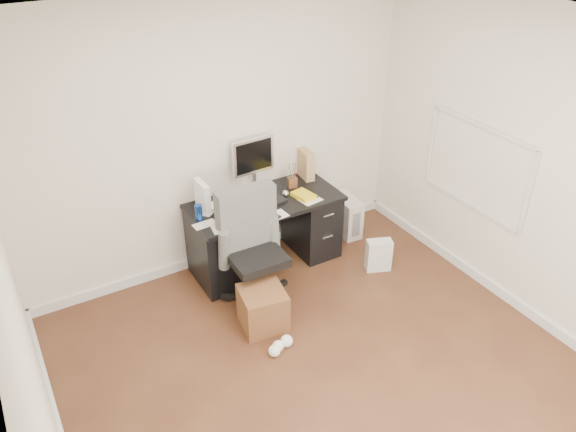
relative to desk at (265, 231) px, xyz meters
name	(u,v)px	position (x,y,z in m)	size (l,w,h in m)	color
ground	(331,378)	(-0.30, -1.65, -0.40)	(4.00, 4.00, 0.00)	#432215
room_shell	(342,197)	(-0.27, -1.62, 1.26)	(4.02, 4.02, 2.71)	silver
desk	(265,231)	(0.00, 0.00, 0.00)	(1.50, 0.70, 0.75)	black
loose_papers	(249,208)	(-0.20, -0.05, 0.35)	(1.10, 0.60, 0.00)	white
lcd_monitor	(253,164)	(0.02, 0.26, 0.63)	(0.45, 0.26, 0.57)	silver
keyboard	(267,204)	(-0.02, -0.09, 0.36)	(0.40, 0.14, 0.02)	black
computer_mouse	(285,193)	(0.22, -0.03, 0.38)	(0.07, 0.07, 0.07)	silver
travel_mug	(199,213)	(-0.69, -0.01, 0.43)	(0.07, 0.07, 0.15)	#16419C
white_binder	(203,196)	(-0.59, 0.14, 0.50)	(0.12, 0.25, 0.29)	white
magazine_file	(306,164)	(0.61, 0.23, 0.50)	(0.13, 0.26, 0.30)	#AD7C54
pen_cup	(292,175)	(0.38, 0.11, 0.48)	(0.11, 0.11, 0.26)	brown
yellow_book	(304,195)	(0.37, -0.13, 0.37)	(0.17, 0.22, 0.04)	yellow
paper_remote	(276,215)	(-0.04, -0.30, 0.36)	(0.22, 0.17, 0.02)	white
office_chair	(256,251)	(-0.35, -0.48, 0.16)	(0.63, 0.63, 1.12)	#4E514E
pc_tower	(346,215)	(1.06, 0.08, -0.18)	(0.20, 0.44, 0.44)	beige
shopping_bag	(379,255)	(0.94, -0.67, -0.23)	(0.25, 0.18, 0.34)	silver
wicker_basket	(263,308)	(-0.47, -0.82, -0.21)	(0.38, 0.38, 0.38)	#502E18
desk_printer	(237,254)	(-0.26, 0.14, -0.29)	(0.39, 0.32, 0.23)	slate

